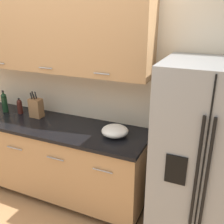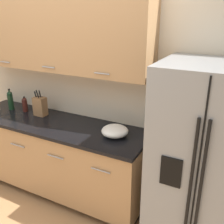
{
  "view_description": "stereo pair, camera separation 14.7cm",
  "coord_description": "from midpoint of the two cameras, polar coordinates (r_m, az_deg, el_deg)",
  "views": [
    {
      "loc": [
        1.62,
        -1.35,
        2.06
      ],
      "look_at": [
        0.67,
        0.8,
        1.15
      ],
      "focal_mm": 42.0,
      "sensor_mm": 36.0,
      "label": 1
    },
    {
      "loc": [
        1.76,
        -1.29,
        2.06
      ],
      "look_at": [
        0.67,
        0.8,
        1.15
      ],
      "focal_mm": 42.0,
      "sensor_mm": 36.0,
      "label": 2
    }
  ],
  "objects": [
    {
      "name": "wall_back",
      "position": [
        3.01,
        -11.41,
        9.54
      ],
      "size": [
        10.0,
        0.39,
        2.6
      ],
      "color": "beige",
      "rests_on": "ground_plane"
    },
    {
      "name": "counter_unit",
      "position": [
        3.19,
        -13.72,
        -9.69
      ],
      "size": [
        2.2,
        0.64,
        0.9
      ],
      "color": "black",
      "rests_on": "ground_plane"
    },
    {
      "name": "refrigerator",
      "position": [
        2.4,
        17.96,
        -10.17
      ],
      "size": [
        0.83,
        0.75,
        1.7
      ],
      "color": "gray",
      "rests_on": "ground_plane"
    },
    {
      "name": "knife_block",
      "position": [
        3.17,
        -17.48,
        0.88
      ],
      "size": [
        0.14,
        0.1,
        0.3
      ],
      "color": "olive",
      "rests_on": "counter_unit"
    },
    {
      "name": "wine_bottle",
      "position": [
        3.48,
        -23.51,
        1.97
      ],
      "size": [
        0.07,
        0.07,
        0.27
      ],
      "color": "black",
      "rests_on": "counter_unit"
    },
    {
      "name": "oil_bottle",
      "position": [
        3.36,
        -20.65,
        1.17
      ],
      "size": [
        0.06,
        0.06,
        0.19
      ],
      "color": "#3D1914",
      "rests_on": "counter_unit"
    },
    {
      "name": "mixing_bowl",
      "position": [
        2.59,
        -1.0,
        -4.16
      ],
      "size": [
        0.27,
        0.27,
        0.11
      ],
      "color": "white",
      "rests_on": "counter_unit"
    }
  ]
}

